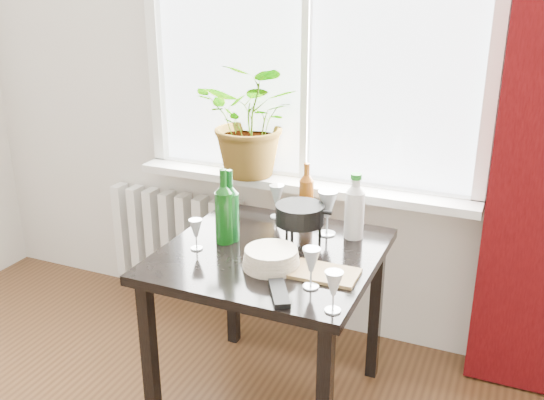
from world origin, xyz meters
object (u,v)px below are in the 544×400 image
at_px(plate_stack, 271,258).
at_px(table, 270,271).
at_px(wineglass_front_right, 311,268).
at_px(wineglass_back_left, 277,201).
at_px(radiator, 177,239).
at_px(bottle_amber, 306,191).
at_px(wine_bottle_right, 230,205).
at_px(tv_remote, 279,293).
at_px(potted_plant, 254,120).
at_px(wineglass_far_right, 333,291).
at_px(wine_bottle_left, 224,206).
at_px(fondue_pot, 300,223).
at_px(cleaning_bottle, 355,206).
at_px(wineglass_front_left, 196,234).
at_px(cutting_board, 325,273).
at_px(wineglass_back_center, 327,212).

bearing_deg(plate_stack, table, 114.72).
xyz_separation_m(wineglass_front_right, wineglass_back_left, (-0.37, 0.57, 0.00)).
distance_m(table, wineglass_back_left, 0.40).
distance_m(radiator, bottle_amber, 1.03).
bearing_deg(table, wineglass_back_left, 108.86).
relative_size(wine_bottle_right, tv_remote, 1.66).
xyz_separation_m(table, potted_plant, (-0.34, 0.58, 0.48)).
bearing_deg(wineglass_front_right, wineglass_far_right, -45.55).
relative_size(wine_bottle_left, fondue_pot, 1.37).
distance_m(bottle_amber, wineglass_far_right, 0.82).
height_order(radiator, wine_bottle_right, wine_bottle_right).
bearing_deg(potted_plant, radiator, 174.13).
xyz_separation_m(table, wineglass_far_right, (0.38, -0.35, 0.17)).
xyz_separation_m(wineglass_far_right, tv_remote, (-0.20, 0.02, -0.06)).
height_order(radiator, bottle_amber, bottle_amber).
distance_m(cleaning_bottle, plate_stack, 0.46).
relative_size(wineglass_back_left, wineglass_front_left, 1.21).
bearing_deg(cleaning_bottle, wineglass_front_left, -146.46).
relative_size(wine_bottle_right, bottle_amber, 1.15).
height_order(table, wineglass_back_left, wineglass_back_left).
bearing_deg(plate_stack, wine_bottle_right, 147.31).
height_order(potted_plant, wine_bottle_right, potted_plant).
bearing_deg(wineglass_front_right, table, 138.57).
height_order(wineglass_back_left, cutting_board, wineglass_back_left).
height_order(table, wineglass_far_right, wineglass_far_right).
relative_size(radiator, wineglass_front_left, 6.09).
relative_size(wineglass_front_left, plate_stack, 0.59).
bearing_deg(wineglass_front_right, plate_stack, 154.36).
relative_size(potted_plant, wineglass_back_left, 3.57).
xyz_separation_m(table, cutting_board, (0.27, -0.11, 0.10)).
bearing_deg(bottle_amber, wine_bottle_right, -121.01).
xyz_separation_m(bottle_amber, wineglass_back_center, (0.14, -0.13, -0.03)).
xyz_separation_m(table, wineglass_back_left, (-0.12, 0.34, 0.17)).
relative_size(bottle_amber, cleaning_bottle, 0.94).
xyz_separation_m(wine_bottle_right, tv_remote, (0.37, -0.36, -0.15)).
height_order(wineglass_back_center, wineglass_front_left, wineglass_back_center).
distance_m(potted_plant, fondue_pot, 0.67).
distance_m(table, wineglass_back_center, 0.35).
height_order(wine_bottle_left, bottle_amber, wine_bottle_left).
xyz_separation_m(wineglass_back_center, fondue_pot, (-0.09, -0.11, -0.02)).
xyz_separation_m(wineglass_far_right, plate_stack, (-0.32, 0.22, -0.04)).
height_order(wineglass_back_center, cutting_board, wineglass_back_center).
xyz_separation_m(table, wine_bottle_right, (-0.19, 0.03, 0.25)).
relative_size(cleaning_bottle, tv_remote, 1.54).
relative_size(wineglass_back_center, cutting_board, 0.81).
xyz_separation_m(radiator, potted_plant, (0.51, -0.05, 0.75)).
bearing_deg(wineglass_front_left, wineglass_back_center, 38.96).
relative_size(wine_bottle_left, cutting_board, 1.30).
bearing_deg(cutting_board, wine_bottle_left, 166.19).
height_order(potted_plant, tv_remote, potted_plant).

